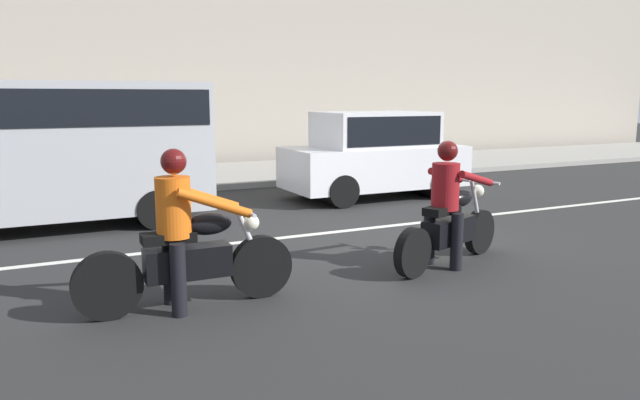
% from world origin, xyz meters
% --- Properties ---
extents(ground_plane, '(80.00, 80.00, 0.00)m').
position_xyz_m(ground_plane, '(0.00, 0.00, 0.00)').
color(ground_plane, '#282828').
extents(sidewalk_slab, '(40.00, 4.40, 0.14)m').
position_xyz_m(sidewalk_slab, '(0.00, 8.00, 0.07)').
color(sidewalk_slab, '#99968E').
rests_on(sidewalk_slab, ground_plane).
extents(lane_marking_stripe, '(18.00, 0.14, 0.01)m').
position_xyz_m(lane_marking_stripe, '(-0.90, 0.90, 0.00)').
color(lane_marking_stripe, silver).
rests_on(lane_marking_stripe, ground_plane).
extents(motorcycle_with_rider_crimson, '(2.06, 0.96, 1.58)m').
position_xyz_m(motorcycle_with_rider_crimson, '(0.04, -1.37, 0.65)').
color(motorcycle_with_rider_crimson, black).
rests_on(motorcycle_with_rider_crimson, ground_plane).
extents(motorcycle_with_rider_orange_stripe, '(2.22, 0.70, 1.62)m').
position_xyz_m(motorcycle_with_rider_orange_stripe, '(-3.30, -1.48, 0.65)').
color(motorcycle_with_rider_orange_stripe, black).
rests_on(motorcycle_with_rider_orange_stripe, ground_plane).
extents(parked_van_silver, '(5.17, 1.96, 2.34)m').
position_xyz_m(parked_van_silver, '(-4.47, 3.25, 1.36)').
color(parked_van_silver, '#B2B5BA').
rests_on(parked_van_silver, ground_plane).
extents(parked_hatchback_white, '(3.78, 1.76, 1.80)m').
position_xyz_m(parked_hatchback_white, '(1.88, 3.47, 0.93)').
color(parked_hatchback_white, silver).
rests_on(parked_hatchback_white, ground_plane).
extents(street_sign_post, '(0.44, 0.08, 2.32)m').
position_xyz_m(street_sign_post, '(-2.16, 6.91, 1.56)').
color(street_sign_post, gray).
rests_on(street_sign_post, sidewalk_slab).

